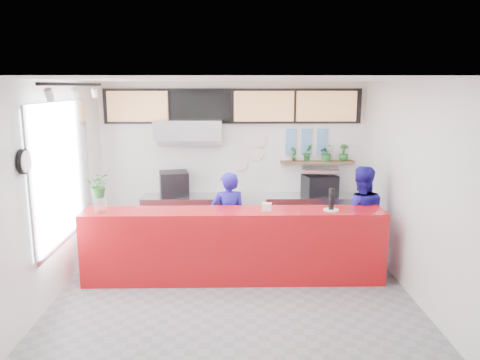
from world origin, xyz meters
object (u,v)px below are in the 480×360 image
(espresso_machine, at_px, (320,185))
(staff_right, at_px, (360,217))
(panini_oven, at_px, (174,184))
(pepper_mill, at_px, (332,199))
(staff_center, at_px, (229,219))
(service_counter, at_px, (234,245))

(espresso_machine, xyz_separation_m, staff_right, (0.42, -1.30, -0.25))
(panini_oven, relative_size, pepper_mill, 1.59)
(panini_oven, distance_m, staff_right, 3.41)
(espresso_machine, distance_m, staff_center, 2.11)
(staff_center, relative_size, staff_right, 0.94)
(service_counter, height_order, staff_center, staff_center)
(service_counter, xyz_separation_m, espresso_machine, (1.62, 1.80, 0.54))
(pepper_mill, bearing_deg, panini_oven, 144.33)
(panini_oven, height_order, espresso_machine, panini_oven)
(espresso_machine, relative_size, pepper_mill, 1.86)
(service_counter, distance_m, panini_oven, 2.19)
(service_counter, distance_m, pepper_mill, 1.62)
(espresso_machine, xyz_separation_m, pepper_mill, (-0.17, -1.83, 0.18))
(panini_oven, distance_m, espresso_machine, 2.73)
(staff_right, height_order, pepper_mill, staff_right)
(service_counter, relative_size, pepper_mill, 14.06)
(panini_oven, xyz_separation_m, espresso_machine, (2.72, 0.00, -0.04))
(service_counter, relative_size, espresso_machine, 7.55)
(panini_oven, height_order, staff_center, staff_center)
(service_counter, height_order, pepper_mill, pepper_mill)
(espresso_machine, bearing_deg, service_counter, -145.53)
(service_counter, xyz_separation_m, panini_oven, (-1.10, 1.80, 0.58))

